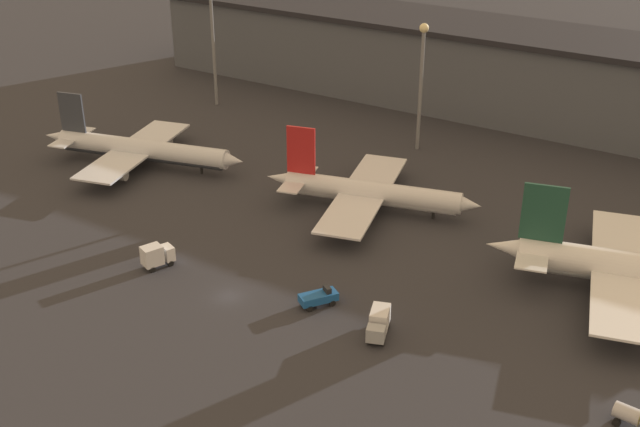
# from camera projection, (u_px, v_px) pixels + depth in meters

# --- Properties ---
(ground) EXTENTS (600.00, 600.00, 0.00)m
(ground) POSITION_uv_depth(u_px,v_px,m) (229.00, 296.00, 111.59)
(ground) COLOR #2D2D33
(terminal_building) EXTENTS (163.10, 24.17, 19.00)m
(terminal_building) POSITION_uv_depth(u_px,v_px,m) (485.00, 68.00, 177.35)
(terminal_building) COLOR #4C515B
(terminal_building) RESTS_ON ground
(airplane_0) EXTENTS (41.32, 31.80, 12.97)m
(airplane_0) POSITION_uv_depth(u_px,v_px,m) (140.00, 149.00, 151.25)
(airplane_0) COLOR silver
(airplane_0) RESTS_ON ground
(airplane_1) EXTENTS (36.70, 33.55, 13.45)m
(airplane_1) POSITION_uv_depth(u_px,v_px,m) (369.00, 192.00, 134.46)
(airplane_1) COLOR silver
(airplane_1) RESTS_ON ground
(airplane_2) EXTENTS (41.20, 36.68, 14.83)m
(airplane_2) POSITION_uv_depth(u_px,v_px,m) (636.00, 269.00, 110.47)
(airplane_2) COLOR white
(airplane_2) RESTS_ON ground
(service_vehicle_0) EXTENTS (4.64, 2.43, 3.05)m
(service_vehicle_0) POSITION_uv_depth(u_px,v_px,m) (636.00, 417.00, 87.00)
(service_vehicle_0) COLOR gold
(service_vehicle_0) RESTS_ON ground
(service_vehicle_1) EXTENTS (4.09, 6.27, 3.29)m
(service_vehicle_1) POSITION_uv_depth(u_px,v_px,m) (379.00, 323.00, 102.64)
(service_vehicle_1) COLOR #9EA3A8
(service_vehicle_1) RESTS_ON ground
(service_vehicle_2) EXTENTS (4.76, 5.56, 2.66)m
(service_vehicle_2) POSITION_uv_depth(u_px,v_px,m) (319.00, 297.00, 109.03)
(service_vehicle_2) COLOR #195199
(service_vehicle_2) RESTS_ON ground
(service_vehicle_4) EXTENTS (3.85, 5.17, 3.60)m
(service_vehicle_4) POSITION_uv_depth(u_px,v_px,m) (157.00, 255.00, 117.92)
(service_vehicle_4) COLOR white
(service_vehicle_4) RESTS_ON ground
(lamp_post_0) EXTENTS (1.80, 1.80, 27.18)m
(lamp_post_0) POSITION_uv_depth(u_px,v_px,m) (212.00, 30.00, 176.77)
(lamp_post_0) COLOR slate
(lamp_post_0) RESTS_ON ground
(lamp_post_1) EXTENTS (1.80, 1.80, 25.15)m
(lamp_post_1) POSITION_uv_depth(u_px,v_px,m) (422.00, 71.00, 153.06)
(lamp_post_1) COLOR slate
(lamp_post_1) RESTS_ON ground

